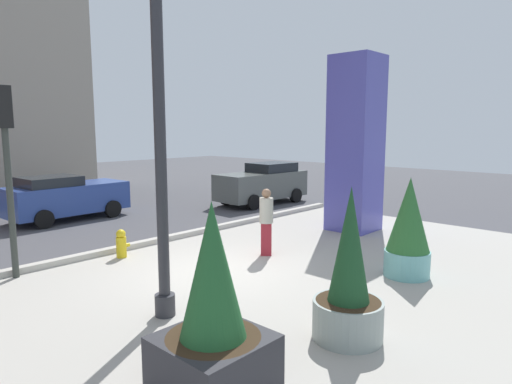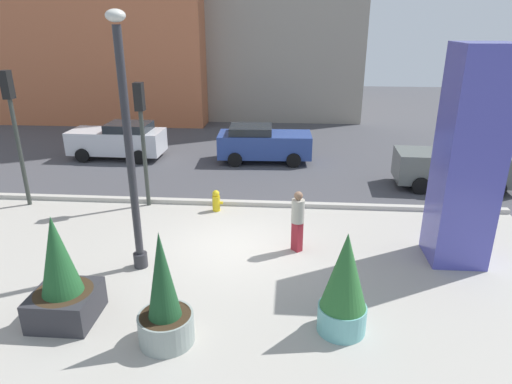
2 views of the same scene
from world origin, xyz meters
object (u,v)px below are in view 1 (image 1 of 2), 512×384
Objects in this scene: potted_plant_by_pillar at (349,283)px; fire_hydrant at (121,244)px; car_far_lane at (263,183)px; traffic_light_corner at (6,149)px; pedestrian_crossing at (266,218)px; art_pillar_blue at (356,145)px; potted_plant_curbside at (408,229)px; potted_plant_mid_plaza at (213,315)px; car_curb_west at (66,197)px; lamp_post at (160,143)px.

fire_hydrant is at bearing 90.55° from potted_plant_by_pillar.
car_far_lane is at bearing 18.77° from fire_hydrant.
potted_plant_by_pillar is 7.71m from traffic_light_corner.
car_far_lane is at bearing 42.65° from pedestrian_crossing.
fire_hydrant is at bearing -7.64° from traffic_light_corner.
pedestrian_crossing is at bearing 178.65° from art_pillar_blue.
pedestrian_crossing is (-0.91, 3.45, -0.10)m from potted_plant_curbside.
potted_plant_mid_plaza reaches higher than car_far_lane.
traffic_light_corner reaches higher than potted_plant_by_pillar.
traffic_light_corner is 6.98m from car_curb_west.
traffic_light_corner reaches higher than potted_plant_curbside.
potted_plant_curbside is 10.44m from car_far_lane.
potted_plant_curbside is at bearing 0.73° from potted_plant_mid_plaza.
lamp_post is 1.50× the size of traffic_light_corner.
traffic_light_corner is (-0.17, 6.47, 1.90)m from potted_plant_mid_plaza.
potted_plant_curbside is 3.02× the size of fire_hydrant.
potted_plant_by_pillar is (-6.87, -3.97, -1.89)m from art_pillar_blue.
potted_plant_curbside is at bearing -75.27° from pedestrian_crossing.
potted_plant_by_pillar reaches higher than fire_hydrant.
car_curb_west is (-7.58, 2.91, -0.07)m from car_far_lane.
potted_plant_mid_plaza reaches higher than fire_hydrant.
pedestrian_crossing is at bearing -29.75° from traffic_light_corner.
car_far_lane is (8.80, 2.99, 0.54)m from fire_hydrant.
car_far_lane is at bearing 13.31° from traffic_light_corner.
pedestrian_crossing is at bearing 16.55° from lamp_post.
art_pillar_blue is at bearing -108.06° from car_far_lane.
pedestrian_crossing is at bearing 104.73° from potted_plant_curbside.
car_curb_west is at bearing 123.56° from art_pillar_blue.
potted_plant_curbside is at bearing -46.52° from traffic_light_corner.
lamp_post is at bearing -105.01° from car_curb_west.
lamp_post is at bearing -146.17° from car_far_lane.
art_pillar_blue is 2.29× the size of potted_plant_by_pillar.
potted_plant_by_pillar is at bearing -132.05° from car_far_lane.
fire_hydrant is at bearing 69.57° from potted_plant_mid_plaza.
potted_plant_mid_plaza is 14.37m from car_far_lane.
car_curb_west is (1.15, 12.59, -0.08)m from potted_plant_by_pillar.
potted_plant_mid_plaza is 2.42m from potted_plant_by_pillar.
lamp_post reaches higher than traffic_light_corner.
lamp_post is at bearing 117.07° from potted_plant_by_pillar.
potted_plant_by_pillar is 0.58× the size of car_curb_west.
potted_plant_mid_plaza is at bearing -106.23° from car_curb_west.
potted_plant_mid_plaza reaches higher than car_curb_west.
potted_plant_curbside reaches higher than car_curb_west.
car_far_lane reaches higher than pedestrian_crossing.
art_pillar_blue is 1.27× the size of car_far_lane.
traffic_light_corner is at bearing -123.40° from car_curb_west.
fire_hydrant is (1.39, 3.84, -2.72)m from lamp_post.
art_pillar_blue is 2.48× the size of potted_plant_curbside.
potted_plant_by_pillar is at bearing -70.27° from traffic_light_corner.
art_pillar_blue is 10.53m from car_curb_west.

